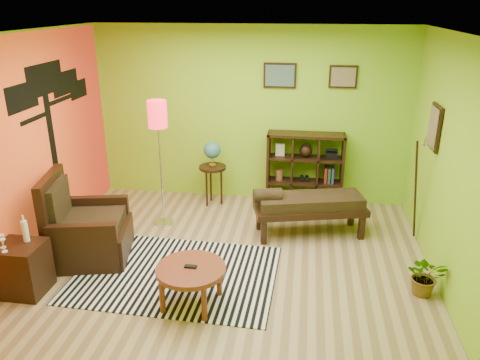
# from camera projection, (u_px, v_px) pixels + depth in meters

# --- Properties ---
(ground) EXTENTS (5.00, 5.00, 0.00)m
(ground) POSITION_uv_depth(u_px,v_px,m) (228.00, 265.00, 5.89)
(ground) COLOR tan
(ground) RESTS_ON ground
(room_shell) EXTENTS (5.04, 4.54, 2.82)m
(room_shell) POSITION_uv_depth(u_px,v_px,m) (219.00, 126.00, 5.27)
(room_shell) COLOR #8AC820
(room_shell) RESTS_ON ground
(zebra_rug) EXTENTS (2.46, 1.77, 0.01)m
(zebra_rug) POSITION_uv_depth(u_px,v_px,m) (176.00, 274.00, 5.70)
(zebra_rug) COLOR silver
(zebra_rug) RESTS_ON ground
(coffee_table) EXTENTS (0.75, 0.75, 0.48)m
(coffee_table) POSITION_uv_depth(u_px,v_px,m) (191.00, 272.00, 5.00)
(coffee_table) COLOR maroon
(coffee_table) RESTS_ON ground
(armchair) EXTENTS (1.11, 1.10, 1.14)m
(armchair) POSITION_uv_depth(u_px,v_px,m) (85.00, 233.00, 5.98)
(armchair) COLOR black
(armchair) RESTS_ON ground
(side_cabinet) EXTENTS (0.51, 0.46, 0.91)m
(side_cabinet) POSITION_uv_depth(u_px,v_px,m) (22.00, 268.00, 5.26)
(side_cabinet) COLOR black
(side_cabinet) RESTS_ON ground
(floor_lamp) EXTENTS (0.28, 0.28, 1.85)m
(floor_lamp) POSITION_uv_depth(u_px,v_px,m) (158.00, 126.00, 6.46)
(floor_lamp) COLOR silver
(floor_lamp) RESTS_ON ground
(globe_table) EXTENTS (0.43, 0.43, 1.06)m
(globe_table) POSITION_uv_depth(u_px,v_px,m) (212.00, 157.00, 7.40)
(globe_table) COLOR black
(globe_table) RESTS_ON ground
(cube_shelf) EXTENTS (1.20, 0.35, 1.20)m
(cube_shelf) POSITION_uv_depth(u_px,v_px,m) (306.00, 170.00, 7.43)
(cube_shelf) COLOR black
(cube_shelf) RESTS_ON ground
(bench) EXTENTS (1.64, 0.91, 0.72)m
(bench) POSITION_uv_depth(u_px,v_px,m) (307.00, 204.00, 6.52)
(bench) COLOR black
(bench) RESTS_ON ground
(potted_plant) EXTENTS (0.47, 0.51, 0.37)m
(potted_plant) POSITION_uv_depth(u_px,v_px,m) (425.00, 280.00, 5.26)
(potted_plant) COLOR #26661E
(potted_plant) RESTS_ON ground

